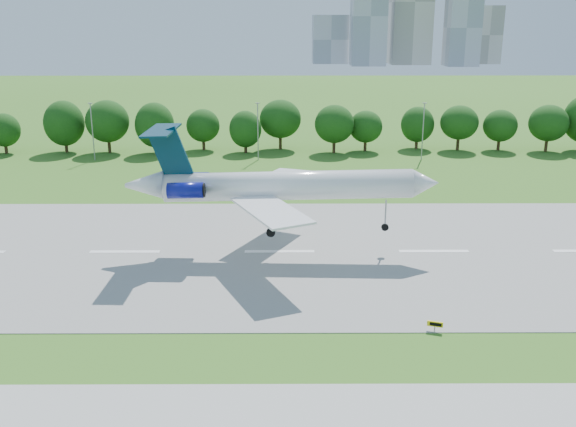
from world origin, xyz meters
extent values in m
plane|color=#35651A|center=(0.00, 0.00, 0.00)|extent=(600.00, 600.00, 0.00)
cube|color=gray|center=(0.00, 25.00, 0.04)|extent=(400.00, 45.00, 0.08)
cylinder|color=#382314|center=(-20.00, 92.00, 1.80)|extent=(0.70, 0.70, 3.60)
sphere|color=#0E370D|center=(-20.00, 92.00, 6.20)|extent=(8.40, 8.40, 8.40)
cylinder|color=#382314|center=(20.00, 92.00, 1.80)|extent=(0.70, 0.70, 3.60)
sphere|color=#0E370D|center=(20.00, 92.00, 6.20)|extent=(8.40, 8.40, 8.40)
cylinder|color=#382314|center=(60.00, 92.00, 1.80)|extent=(0.70, 0.70, 3.60)
sphere|color=#0E370D|center=(60.00, 92.00, 6.20)|extent=(8.40, 8.40, 8.40)
cylinder|color=gray|center=(-20.00, 82.00, 6.00)|extent=(0.24, 0.24, 12.00)
cube|color=gray|center=(-20.00, 82.00, 12.10)|extent=(0.90, 0.25, 0.18)
cylinder|color=gray|center=(15.00, 82.00, 6.00)|extent=(0.24, 0.24, 12.00)
cube|color=gray|center=(15.00, 82.00, 12.10)|extent=(0.90, 0.25, 0.18)
cylinder|color=gray|center=(50.00, 82.00, 6.00)|extent=(0.24, 0.24, 12.00)
cube|color=gray|center=(50.00, 82.00, 12.10)|extent=(0.90, 0.25, 0.18)
cube|color=#B2B2B7|center=(75.00, 380.00, 31.00)|extent=(22.00, 22.00, 62.00)
cube|color=beige|center=(105.00, 395.00, 40.00)|extent=(26.00, 26.00, 80.00)
cube|color=#B2B2B7|center=(135.00, 375.00, 24.00)|extent=(20.00, 20.00, 48.00)
cube|color=beige|center=(158.00, 400.00, 19.00)|extent=(18.00, 18.00, 38.00)
cube|color=#B2B2B7|center=(52.00, 405.00, 16.00)|extent=(24.00, 24.00, 32.00)
cylinder|color=white|center=(21.06, 25.00, 8.87)|extent=(31.15, 4.27, 4.34)
cone|color=white|center=(38.22, 24.64, 9.27)|extent=(3.47, 3.69, 3.69)
cone|color=white|center=(3.08, 25.38, 8.87)|extent=(5.12, 3.72, 3.73)
cube|color=white|center=(19.05, 17.81, 7.79)|extent=(10.16, 14.38, 0.38)
cube|color=white|center=(19.35, 32.27, 7.79)|extent=(10.57, 14.34, 0.38)
cube|color=#052A3E|center=(6.59, 25.30, 12.82)|extent=(5.38, 0.63, 7.02)
cube|color=#052A3E|center=(5.56, 25.33, 15.80)|extent=(3.52, 9.89, 0.30)
cylinder|color=navy|center=(8.60, 22.57, 8.89)|extent=(4.43, 2.06, 2.06)
cylinder|color=navy|center=(8.72, 27.95, 8.89)|extent=(4.43, 2.06, 2.06)
cylinder|color=gray|center=(33.46, 24.74, 5.25)|extent=(0.21, 0.21, 3.62)
cylinder|color=black|center=(33.46, 24.74, 3.44)|extent=(0.94, 0.33, 0.93)
cylinder|color=gray|center=(18.95, 22.77, 5.25)|extent=(0.25, 0.25, 3.62)
cylinder|color=black|center=(18.95, 22.77, 3.44)|extent=(1.15, 0.49, 1.14)
cylinder|color=gray|center=(19.04, 27.32, 5.25)|extent=(0.25, 0.25, 3.62)
cylinder|color=black|center=(19.04, 27.32, 3.44)|extent=(1.15, 0.49, 1.14)
cube|color=gray|center=(35.12, 2.85, 0.33)|extent=(0.12, 0.12, 0.66)
cube|color=yellow|center=(35.12, 2.85, 0.80)|extent=(1.48, 0.64, 0.52)
cube|color=black|center=(35.08, 2.75, 0.80)|extent=(1.08, 0.37, 0.33)
imported|color=silver|center=(-2.52, 77.41, 0.69)|extent=(4.21, 2.11, 1.38)
camera|label=1|loc=(20.71, -52.86, 28.77)|focal=40.00mm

